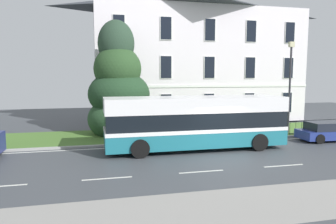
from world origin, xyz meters
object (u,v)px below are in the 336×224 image
single_decker_bus (196,122)px  evergreen_tree (119,92)px  street_lamp_post (290,81)px  georgian_townhouse (194,55)px  litter_bin (164,130)px  parked_hatchback_00 (329,131)px

single_decker_bus → evergreen_tree: bearing=124.8°
evergreen_tree → street_lamp_post: evergreen_tree is taller
georgian_townhouse → litter_bin: bearing=-117.7°
georgian_townhouse → street_lamp_post: georgian_townhouse is taller
parked_hatchback_00 → litter_bin: 10.52m
evergreen_tree → single_decker_bus: size_ratio=0.83×
street_lamp_post → litter_bin: bearing=-179.0°
single_decker_bus → parked_hatchback_00: single_decker_bus is taller
parked_hatchback_00 → street_lamp_post: size_ratio=0.64×
evergreen_tree → parked_hatchback_00: 14.08m
evergreen_tree → parked_hatchback_00: evergreen_tree is taller
georgian_townhouse → parked_hatchback_00: georgian_townhouse is taller
georgian_townhouse → street_lamp_post: 10.47m
georgian_townhouse → street_lamp_post: (3.99, -9.39, -2.33)m
evergreen_tree → litter_bin: 4.47m
street_lamp_post → georgian_townhouse: bearing=113.0°
evergreen_tree → parked_hatchback_00: size_ratio=2.08×
parked_hatchback_00 → evergreen_tree: bearing=161.2°
parked_hatchback_00 → litter_bin: (-10.26, 2.32, 0.13)m
parked_hatchback_00 → litter_bin: size_ratio=3.37×
georgian_townhouse → street_lamp_post: bearing=-67.0°
georgian_townhouse → evergreen_tree: size_ratio=2.23×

